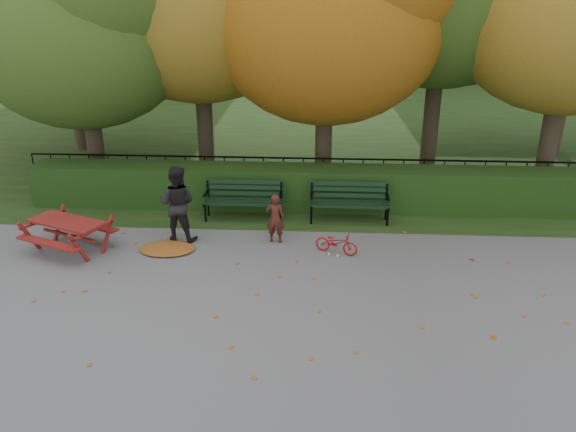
# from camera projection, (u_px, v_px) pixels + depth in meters

# --- Properties ---
(ground) EXTENTS (90.00, 90.00, 0.00)m
(ground) POSITION_uv_depth(u_px,v_px,m) (292.00, 302.00, 9.50)
(ground) COLOR slate
(ground) RESTS_ON ground
(grass_strip) EXTENTS (90.00, 90.00, 0.00)m
(grass_strip) POSITION_uv_depth(u_px,v_px,m) (310.00, 122.00, 22.46)
(grass_strip) COLOR #1C3312
(grass_strip) RESTS_ON ground
(hedge) EXTENTS (13.00, 0.90, 1.00)m
(hedge) POSITION_uv_depth(u_px,v_px,m) (302.00, 187.00, 13.48)
(hedge) COLOR black
(hedge) RESTS_ON ground
(iron_fence) EXTENTS (14.00, 0.04, 1.02)m
(iron_fence) POSITION_uv_depth(u_px,v_px,m) (303.00, 176.00, 14.21)
(iron_fence) COLOR black
(iron_fence) RESTS_ON ground
(tree_a) EXTENTS (5.88, 5.60, 7.48)m
(tree_a) POSITION_uv_depth(u_px,v_px,m) (86.00, 8.00, 13.26)
(tree_a) COLOR #30261C
(tree_a) RESTS_ON ground
(bench_left) EXTENTS (1.80, 0.57, 0.88)m
(bench_left) POSITION_uv_depth(u_px,v_px,m) (244.00, 197.00, 12.80)
(bench_left) COLOR black
(bench_left) RESTS_ON ground
(bench_right) EXTENTS (1.80, 0.57, 0.88)m
(bench_right) POSITION_uv_depth(u_px,v_px,m) (349.00, 199.00, 12.67)
(bench_right) COLOR black
(bench_right) RESTS_ON ground
(picnic_table) EXTENTS (1.89, 1.73, 0.75)m
(picnic_table) POSITION_uv_depth(u_px,v_px,m) (68.00, 227.00, 11.18)
(picnic_table) COLOR maroon
(picnic_table) RESTS_ON ground
(leaf_pile) EXTENTS (1.16, 0.82, 0.08)m
(leaf_pile) POSITION_uv_depth(u_px,v_px,m) (167.00, 249.00, 11.37)
(leaf_pile) COLOR brown
(leaf_pile) RESTS_ON ground
(leaf_scatter) EXTENTS (9.00, 5.70, 0.01)m
(leaf_scatter) POSITION_uv_depth(u_px,v_px,m) (293.00, 293.00, 9.77)
(leaf_scatter) COLOR brown
(leaf_scatter) RESTS_ON ground
(child) EXTENTS (0.40, 0.28, 1.05)m
(child) POSITION_uv_depth(u_px,v_px,m) (275.00, 218.00, 11.58)
(child) COLOR #471C16
(child) RESTS_ON ground
(adult) EXTENTS (0.85, 0.70, 1.61)m
(adult) POSITION_uv_depth(u_px,v_px,m) (177.00, 204.00, 11.59)
(adult) COLOR black
(adult) RESTS_ON ground
(bicycle) EXTENTS (0.93, 0.59, 0.46)m
(bicycle) POSITION_uv_depth(u_px,v_px,m) (336.00, 243.00, 11.17)
(bicycle) COLOR #AD1010
(bicycle) RESTS_ON ground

